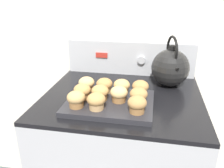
{
  "coord_description": "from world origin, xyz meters",
  "views": [
    {
      "loc": [
        0.14,
        -0.67,
        1.37
      ],
      "look_at": [
        -0.03,
        0.25,
        0.98
      ],
      "focal_mm": 38.0,
      "sensor_mm": 36.0,
      "label": 1
    }
  ],
  "objects": [
    {
      "name": "control_panel",
      "position": [
        0.0,
        0.65,
        0.99
      ],
      "size": [
        0.72,
        0.07,
        0.19
      ],
      "color": "#B7BABF",
      "rests_on": "stove_range"
    },
    {
      "name": "wall_back",
      "position": [
        0.0,
        0.7,
        1.2
      ],
      "size": [
        8.0,
        0.05,
        2.4
      ],
      "color": "silver",
      "rests_on": "ground_plane"
    },
    {
      "name": "muffin_r0_c1",
      "position": [
        -0.08,
        0.15,
        0.95
      ],
      "size": [
        0.07,
        0.07,
        0.07
      ],
      "color": "tan",
      "rests_on": "muffin_pan"
    },
    {
      "name": "muffin_r1_c3",
      "position": [
        0.08,
        0.23,
        0.95
      ],
      "size": [
        0.07,
        0.07,
        0.07
      ],
      "color": "tan",
      "rests_on": "muffin_pan"
    },
    {
      "name": "stove_range",
      "position": [
        0.0,
        0.35,
        0.45
      ],
      "size": [
        0.74,
        0.69,
        0.89
      ],
      "color": "#B7BABF",
      "rests_on": "ground_plane"
    },
    {
      "name": "muffin_r1_c2",
      "position": [
        0.0,
        0.23,
        0.95
      ],
      "size": [
        0.07,
        0.07,
        0.07
      ],
      "color": "olive",
      "rests_on": "muffin_pan"
    },
    {
      "name": "muffin_r0_c3",
      "position": [
        0.08,
        0.15,
        0.95
      ],
      "size": [
        0.07,
        0.07,
        0.07
      ],
      "color": "olive",
      "rests_on": "muffin_pan"
    },
    {
      "name": "muffin_r0_c0",
      "position": [
        -0.16,
        0.15,
        0.95
      ],
      "size": [
        0.07,
        0.07,
        0.07
      ],
      "color": "olive",
      "rests_on": "muffin_pan"
    },
    {
      "name": "muffin_r1_c0",
      "position": [
        -0.16,
        0.22,
        0.95
      ],
      "size": [
        0.07,
        0.07,
        0.07
      ],
      "color": "olive",
      "rests_on": "muffin_pan"
    },
    {
      "name": "muffin_r1_c1",
      "position": [
        -0.08,
        0.23,
        0.95
      ],
      "size": [
        0.07,
        0.07,
        0.07
      ],
      "color": "olive",
      "rests_on": "muffin_pan"
    },
    {
      "name": "muffin_r2_c1",
      "position": [
        -0.08,
        0.31,
        0.95
      ],
      "size": [
        0.07,
        0.07,
        0.07
      ],
      "color": "tan",
      "rests_on": "muffin_pan"
    },
    {
      "name": "muffin_r2_c2",
      "position": [
        0.0,
        0.31,
        0.95
      ],
      "size": [
        0.07,
        0.07,
        0.07
      ],
      "color": "#A37A4C",
      "rests_on": "muffin_pan"
    },
    {
      "name": "muffin_r2_c3",
      "position": [
        0.08,
        0.31,
        0.95
      ],
      "size": [
        0.07,
        0.07,
        0.07
      ],
      "color": "#A37A4C",
      "rests_on": "muffin_pan"
    },
    {
      "name": "tea_kettle",
      "position": [
        0.22,
        0.5,
        0.99
      ],
      "size": [
        0.19,
        0.22,
        0.26
      ],
      "color": "black",
      "rests_on": "stove_range"
    },
    {
      "name": "muffin_pan",
      "position": [
        -0.04,
        0.23,
        0.91
      ],
      "size": [
        0.37,
        0.29,
        0.02
      ],
      "color": "#28282D",
      "rests_on": "stove_range"
    },
    {
      "name": "muffin_r2_c0",
      "position": [
        -0.17,
        0.31,
        0.95
      ],
      "size": [
        0.07,
        0.07,
        0.07
      ],
      "color": "olive",
      "rests_on": "muffin_pan"
    }
  ]
}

